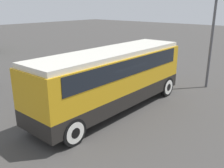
% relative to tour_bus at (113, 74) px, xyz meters
% --- Properties ---
extents(ground_plane, '(120.00, 120.00, 0.00)m').
position_rel_tour_bus_xyz_m(ground_plane, '(-0.10, 0.00, -1.89)').
color(ground_plane, '#423F3D').
extents(tour_bus, '(9.28, 2.50, 3.13)m').
position_rel_tour_bus_xyz_m(tour_bus, '(0.00, 0.00, 0.00)').
color(tour_bus, black).
rests_on(tour_bus, ground_plane).
extents(parked_car_mid, '(4.28, 1.84, 1.55)m').
position_rel_tour_bus_xyz_m(parked_car_mid, '(1.22, 4.79, -1.12)').
color(parked_car_mid, navy).
rests_on(parked_car_mid, ground_plane).
extents(lamp_post, '(0.44, 0.44, 5.99)m').
position_rel_tour_bus_xyz_m(lamp_post, '(6.83, -2.29, 2.02)').
color(lamp_post, '#515156').
rests_on(lamp_post, ground_plane).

